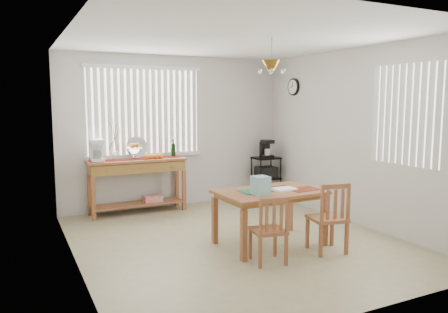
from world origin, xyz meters
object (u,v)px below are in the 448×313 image
sideboard (138,173)px  chair_right (329,218)px  wire_cart (266,174)px  cart_items (266,149)px  dining_table (270,197)px  chair_left (269,230)px

sideboard → chair_right: size_ratio=1.83×
wire_cart → chair_right: (-0.86, -2.82, -0.05)m
cart_items → dining_table: cart_items is taller
cart_items → wire_cart: bearing=-90.0°
sideboard → cart_items: cart_items is taller
sideboard → cart_items: bearing=-1.7°
wire_cart → chair_right: bearing=-107.0°
cart_items → chair_left: (-1.70, -2.83, -0.56)m
wire_cart → chair_left: bearing=-121.1°
wire_cart → chair_right: size_ratio=0.92×
wire_cart → dining_table: wire_cart is taller
sideboard → cart_items: size_ratio=4.84×
dining_table → sideboard: bearing=114.6°
wire_cart → dining_table: (-1.34, -2.25, 0.14)m
chair_left → cart_items: bearing=59.0°
wire_cart → cart_items: 0.47m
wire_cart → chair_left: wire_cart is taller
wire_cart → dining_table: bearing=-120.8°
dining_table → chair_right: chair_right is taller
chair_left → chair_right: (0.84, -0.00, 0.04)m
dining_table → chair_left: bearing=-122.4°
chair_left → chair_right: bearing=-0.3°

